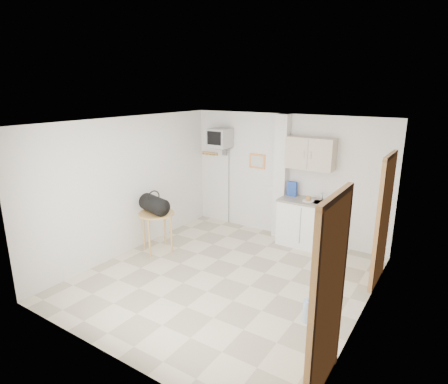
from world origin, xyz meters
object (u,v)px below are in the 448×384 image
Objects in this scene: duffel_bag at (154,204)px; water_bottle at (307,311)px; crt_television at (220,139)px; round_table at (157,218)px.

duffel_bag is 1.85× the size of water_bottle.
water_bottle is at bearing 5.00° from duffel_bag.
crt_television is 6.22× the size of water_bottle.
duffel_bag is at bearing -97.03° from crt_television.
round_table reaches higher than water_bottle.
crt_television is 4.24m from water_bottle.
duffel_bag is at bearing 169.80° from water_bottle.
crt_television is 2.11m from duffel_bag.
round_table is (-0.20, -1.82, -1.28)m from crt_television.
crt_television is at bearing 98.17° from duffel_bag.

